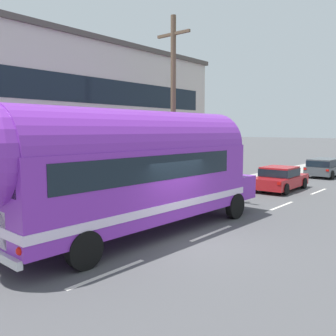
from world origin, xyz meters
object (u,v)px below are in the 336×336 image
car_lead (280,178)px  utility_pole (173,109)px  painted_bus (129,167)px  car_second (325,166)px

car_lead → utility_pole: bearing=-105.4°
utility_pole → car_lead: (2.01, 7.27, -3.69)m
painted_bus → car_second: size_ratio=2.67×
painted_bus → car_second: bearing=90.2°
car_lead → painted_bus: bearing=-89.3°
car_second → painted_bus: bearing=-89.8°
painted_bus → car_lead: size_ratio=2.65×
painted_bus → car_lead: bearing=90.7°
painted_bus → car_second: painted_bus is taller
car_lead → car_second: bearing=89.4°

